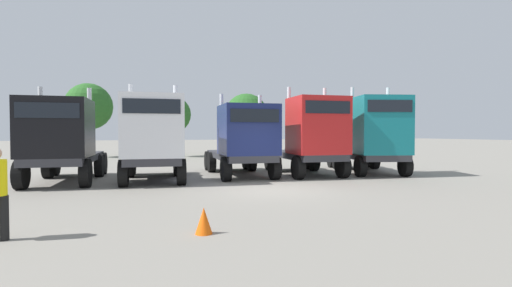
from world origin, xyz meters
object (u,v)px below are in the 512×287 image
semi_truck_teal (375,135)px  semi_truck_navy (244,140)px  traffic_cone_near (204,221)px  semi_truck_red (312,136)px  semi_truck_black (61,139)px  semi_truck_white (153,137)px

semi_truck_teal → semi_truck_navy: bearing=-82.9°
semi_truck_teal → traffic_cone_near: size_ratio=11.88×
traffic_cone_near → semi_truck_red: bearing=50.9°
semi_truck_black → semi_truck_navy: 7.71m
semi_truck_red → traffic_cone_near: semi_truck_red is taller
semi_truck_red → semi_truck_teal: (3.38, -0.25, 0.03)m
semi_truck_black → semi_truck_white: 3.62m
semi_truck_white → traffic_cone_near: size_ratio=10.65×
semi_truck_white → traffic_cone_near: bearing=7.7°
semi_truck_white → semi_truck_red: size_ratio=0.99×
semi_truck_navy → semi_truck_red: 3.31m
semi_truck_black → semi_truck_white: (3.56, -0.63, 0.09)m
semi_truck_white → semi_truck_red: bearing=94.4°
semi_truck_black → semi_truck_teal: (14.33, -0.99, 0.14)m
semi_truck_teal → traffic_cone_near: bearing=-36.4°
semi_truck_white → semi_truck_teal: size_ratio=0.90×
semi_truck_white → semi_truck_teal: (10.77, -0.36, 0.05)m
semi_truck_white → semi_truck_red: semi_truck_red is taller
semi_truck_white → semi_truck_navy: (4.15, 0.52, -0.17)m
semi_truck_black → traffic_cone_near: bearing=27.3°
semi_truck_black → semi_truck_teal: semi_truck_teal is taller
semi_truck_black → semi_truck_navy: semi_truck_black is taller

